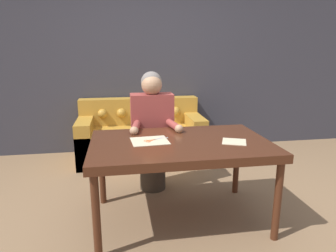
{
  "coord_description": "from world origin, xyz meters",
  "views": [
    {
      "loc": [
        -0.5,
        -2.43,
        1.48
      ],
      "look_at": [
        -0.08,
        0.1,
        0.84
      ],
      "focal_mm": 32.0,
      "sensor_mm": 36.0,
      "label": 1
    }
  ],
  "objects_px": {
    "couch": "(141,137)",
    "dining_table": "(180,149)",
    "scissors": "(152,140)",
    "person": "(152,131)"
  },
  "relations": [
    {
      "from": "dining_table",
      "to": "couch",
      "type": "relative_size",
      "value": 0.89
    },
    {
      "from": "couch",
      "to": "person",
      "type": "bearing_deg",
      "value": -87.37
    },
    {
      "from": "scissors",
      "to": "couch",
      "type": "bearing_deg",
      "value": 89.26
    },
    {
      "from": "couch",
      "to": "scissors",
      "type": "bearing_deg",
      "value": -90.74
    },
    {
      "from": "dining_table",
      "to": "person",
      "type": "height_order",
      "value": "person"
    },
    {
      "from": "person",
      "to": "couch",
      "type": "bearing_deg",
      "value": 92.63
    },
    {
      "from": "dining_table",
      "to": "person",
      "type": "xyz_separation_m",
      "value": [
        -0.17,
        0.66,
        -0.01
      ]
    },
    {
      "from": "couch",
      "to": "dining_table",
      "type": "bearing_deg",
      "value": -82.75
    },
    {
      "from": "dining_table",
      "to": "scissors",
      "type": "height_order",
      "value": "scissors"
    },
    {
      "from": "scissors",
      "to": "person",
      "type": "bearing_deg",
      "value": 83.55
    }
  ]
}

